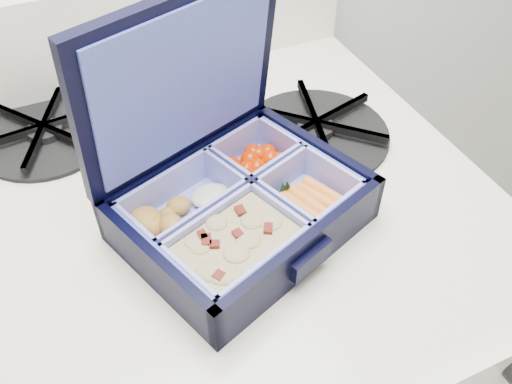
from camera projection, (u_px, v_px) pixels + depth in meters
name	position (u px, v px, depth m)	size (l,w,h in m)	color
stove	(226.00, 375.00, 0.93)	(0.60, 0.60, 0.90)	white
bento_box	(242.00, 209.00, 0.55)	(0.23, 0.18, 0.06)	black
burner_grate	(316.00, 127.00, 0.67)	(0.18, 0.18, 0.03)	black
burner_grate_rear	(45.00, 132.00, 0.67)	(0.17, 0.17, 0.02)	black
fork	(197.00, 138.00, 0.67)	(0.03, 0.20, 0.01)	silver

